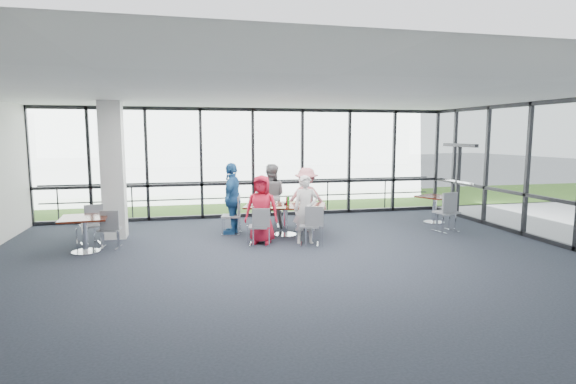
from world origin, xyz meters
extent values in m
cube|color=#1E242C|center=(0.00, 0.00, -0.01)|extent=(12.00, 10.00, 0.02)
cube|color=white|center=(0.00, 0.00, 3.20)|extent=(12.00, 10.00, 0.04)
cube|color=silver|center=(0.00, -5.00, 1.60)|extent=(12.00, 0.10, 3.20)
cube|color=white|center=(0.00, 5.00, 1.60)|extent=(12.00, 0.10, 3.20)
cube|color=white|center=(6.00, 0.00, 1.60)|extent=(0.10, 10.00, 3.20)
cube|color=black|center=(6.00, 3.75, 1.05)|extent=(0.12, 1.60, 2.10)
cube|color=silver|center=(-3.60, 3.00, 1.60)|extent=(0.50, 0.50, 3.20)
cube|color=gray|center=(0.00, 10.00, -0.02)|extent=(80.00, 70.00, 0.02)
cube|color=#31561D|center=(0.00, 8.00, 0.01)|extent=(80.00, 5.00, 0.01)
cube|color=silver|center=(4.00, 32.00, 3.00)|extent=(24.00, 10.00, 6.00)
cylinder|color=#2D2D33|center=(0.00, 5.60, 0.50)|extent=(12.00, 0.06, 0.06)
cube|color=#361A0C|center=(0.38, 2.33, 0.73)|extent=(2.13, 1.60, 0.04)
cylinder|color=silver|center=(0.38, 2.33, 0.35)|extent=(0.12, 0.12, 0.71)
cylinder|color=silver|center=(0.38, 2.33, 0.01)|extent=(0.56, 0.56, 0.03)
cube|color=#361A0C|center=(-4.02, 1.68, 0.73)|extent=(0.97, 0.97, 0.04)
cylinder|color=silver|center=(-4.02, 1.68, 0.35)|extent=(0.12, 0.12, 0.71)
cube|color=#361A0C|center=(4.74, 2.92, 0.73)|extent=(1.05, 1.05, 0.04)
cylinder|color=silver|center=(4.74, 2.92, 0.35)|extent=(0.12, 0.12, 0.71)
imported|color=red|center=(-0.31, 1.70, 0.77)|extent=(0.88, 0.72, 1.54)
imported|color=silver|center=(0.66, 1.46, 0.77)|extent=(0.61, 0.48, 1.54)
imported|color=gray|center=(0.21, 3.32, 0.84)|extent=(0.90, 0.67, 1.68)
imported|color=pink|center=(1.07, 2.94, 0.80)|extent=(1.15, 0.86, 1.59)
imported|color=#25609E|center=(-0.85, 2.77, 0.88)|extent=(0.90, 1.16, 1.76)
cylinder|color=white|center=(-0.28, 2.15, 0.76)|extent=(0.24, 0.24, 0.01)
cylinder|color=white|center=(0.82, 1.84, 0.76)|extent=(0.24, 0.24, 0.01)
cylinder|color=white|center=(0.06, 2.79, 0.76)|extent=(0.27, 0.27, 0.01)
cylinder|color=white|center=(0.88, 2.45, 0.76)|extent=(0.24, 0.24, 0.01)
cylinder|color=white|center=(-0.38, 2.57, 0.76)|extent=(0.26, 0.26, 0.01)
cylinder|color=white|center=(0.11, 2.12, 0.82)|extent=(0.07, 0.07, 0.14)
cylinder|color=white|center=(0.59, 2.06, 0.82)|extent=(0.07, 0.07, 0.13)
cylinder|color=white|center=(0.51, 2.60, 0.82)|extent=(0.07, 0.07, 0.15)
cylinder|color=white|center=(-0.23, 2.42, 0.82)|extent=(0.07, 0.07, 0.14)
cube|color=silver|center=(0.11, 1.94, 0.75)|extent=(0.36, 0.28, 0.00)
cube|color=silver|center=(1.01, 1.84, 0.75)|extent=(0.34, 0.29, 0.00)
cube|color=silver|center=(0.69, 2.67, 0.75)|extent=(0.35, 0.28, 0.00)
cube|color=black|center=(0.42, 2.40, 0.77)|extent=(0.10, 0.07, 0.04)
cylinder|color=#AD0012|center=(0.44, 2.39, 0.84)|extent=(0.06, 0.06, 0.18)
cylinder|color=#1C7E1E|center=(0.45, 2.30, 0.85)|extent=(0.05, 0.05, 0.20)
camera|label=1|loc=(-1.95, -8.11, 2.44)|focal=28.00mm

